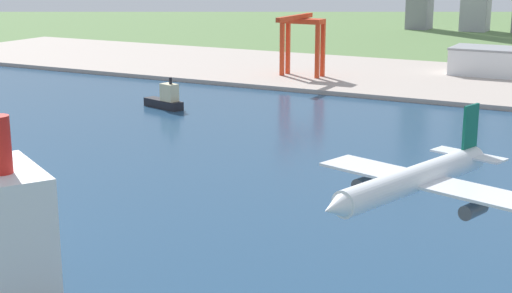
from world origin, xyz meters
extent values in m
plane|color=#587944|center=(0.00, 300.00, 0.00)|extent=(2400.00, 2400.00, 0.00)
cube|color=navy|center=(0.00, 240.00, 0.07)|extent=(840.00, 360.00, 0.15)
cylinder|color=silver|center=(25.87, 169.79, 35.85)|extent=(15.44, 38.57, 4.45)
cone|color=silver|center=(19.78, 149.44, 35.85)|extent=(5.46, 5.90, 4.23)
cube|color=silver|center=(26.43, 171.65, 35.18)|extent=(38.79, 19.09, 0.50)
cube|color=#0C5947|center=(30.90, 186.57, 40.74)|extent=(1.82, 4.62, 10.68)
cube|color=silver|center=(30.90, 186.57, 36.74)|extent=(14.31, 8.02, 0.36)
cylinder|color=#4C4F54|center=(36.27, 167.49, 32.73)|extent=(3.91, 5.92, 2.45)
cylinder|color=#4C4F54|center=(15.93, 173.58, 32.73)|extent=(3.91, 5.92, 2.45)
cube|color=black|center=(-150.39, 350.62, 2.18)|extent=(24.12, 12.78, 4.06)
cube|color=beige|center=(-145.80, 349.20, 8.37)|extent=(9.56, 7.43, 8.32)
cylinder|color=black|center=(-144.68, 348.86, 14.15)|extent=(1.48, 1.48, 3.24)
cube|color=silver|center=(-38.61, 139.60, 24.57)|extent=(26.35, 23.03, 24.12)
cube|color=red|center=(-138.25, 456.76, 17.93)|extent=(2.20, 2.20, 30.85)
cube|color=red|center=(-115.61, 456.76, 17.93)|extent=(2.20, 2.20, 30.85)
cube|color=red|center=(-138.25, 464.76, 17.93)|extent=(2.20, 2.20, 30.85)
cube|color=red|center=(-115.61, 464.76, 17.93)|extent=(2.20, 2.20, 30.85)
cube|color=red|center=(-126.93, 460.76, 34.75)|extent=(25.04, 10.00, 2.80)
cube|color=red|center=(-126.93, 449.70, 37.55)|extent=(2.60, 44.23, 2.60)
cube|color=white|center=(-24.54, 518.01, 10.01)|extent=(54.14, 30.19, 15.01)
cube|color=gray|center=(-24.54, 518.01, 18.11)|extent=(55.23, 30.80, 1.20)
camera|label=1|loc=(59.99, 47.99, 72.35)|focal=53.99mm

